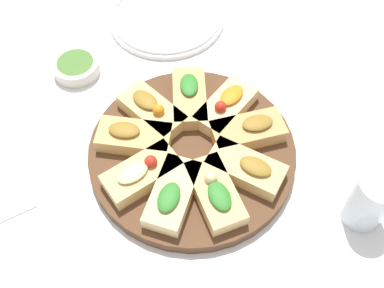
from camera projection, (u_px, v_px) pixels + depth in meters
ground_plane at (192, 156)px, 0.76m from camera, size 3.00×3.00×0.00m
serving_board at (192, 152)px, 0.75m from camera, size 0.34×0.34×0.02m
focaccia_slice_0 at (246, 168)px, 0.70m from camera, size 0.12×0.13×0.04m
focaccia_slice_1 at (248, 131)px, 0.74m from camera, size 0.07×0.12×0.04m
focaccia_slice_2 at (226, 106)px, 0.76m from camera, size 0.12×0.13×0.04m
focaccia_slice_3 at (189, 97)px, 0.78m from camera, size 0.13×0.07×0.04m
focaccia_slice_4 at (152, 110)px, 0.76m from camera, size 0.13×0.12×0.04m
focaccia_slice_5 at (134, 137)px, 0.73m from camera, size 0.09×0.13×0.04m
focaccia_slice_6 at (142, 173)px, 0.69m from camera, size 0.10×0.13×0.04m
focaccia_slice_7 at (172, 194)px, 0.67m from camera, size 0.13×0.11×0.04m
focaccia_slice_8 at (215, 193)px, 0.67m from camera, size 0.13×0.08×0.04m
plate_left at (166, 16)px, 0.93m from camera, size 0.24×0.24×0.02m
water_glass at (370, 200)px, 0.65m from camera, size 0.06×0.06×0.10m
dipping_bowl at (76, 66)px, 0.85m from camera, size 0.09×0.09×0.03m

